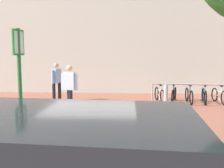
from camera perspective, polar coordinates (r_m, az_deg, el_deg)
name	(u,v)px	position (r m, az deg, el deg)	size (l,w,h in m)	color
ground_plane	(92,127)	(7.56, -4.52, -9.46)	(60.00, 60.00, 0.00)	#9E5B47
building_facade	(109,1)	(14.84, -0.60, 17.88)	(28.00, 1.20, 10.00)	beige
planter_strip	(111,152)	(5.52, -0.29, -14.71)	(7.00, 1.10, 0.16)	#336028
parking_sign_post	(19,74)	(5.60, -19.70, 2.18)	(0.10, 0.36, 2.60)	#2D7238
bike_at_sign	(23,136)	(5.91, -19.06, -10.87)	(1.68, 0.42, 0.86)	black
bike_rack_cluster	(189,95)	(11.70, 16.56, -2.27)	(3.19, 1.74, 0.83)	#99999E
bollard_steel	(166,96)	(10.46, 11.73, -2.57)	(0.16, 0.16, 0.90)	#ADADB2
person_shirt_white	(70,86)	(9.21, -9.32, -0.40)	(0.60, 0.45, 1.72)	black
person_shirt_blue	(56,80)	(11.47, -12.13, 0.90)	(0.37, 0.57, 1.72)	black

